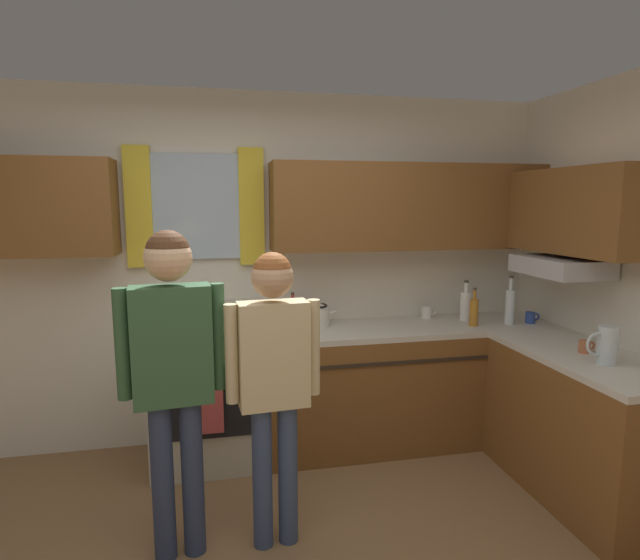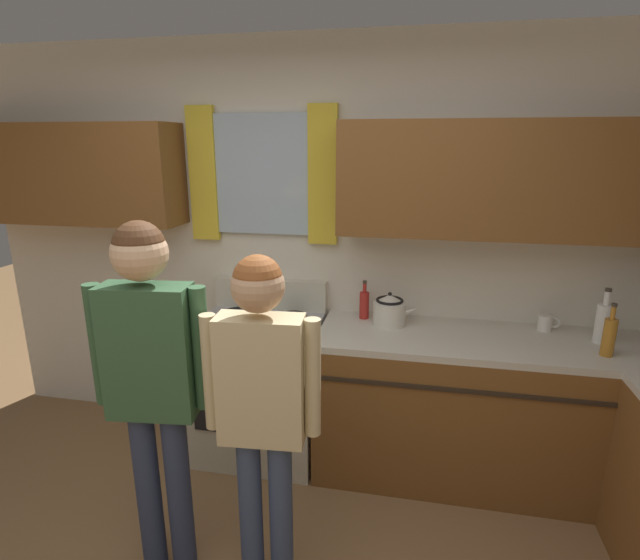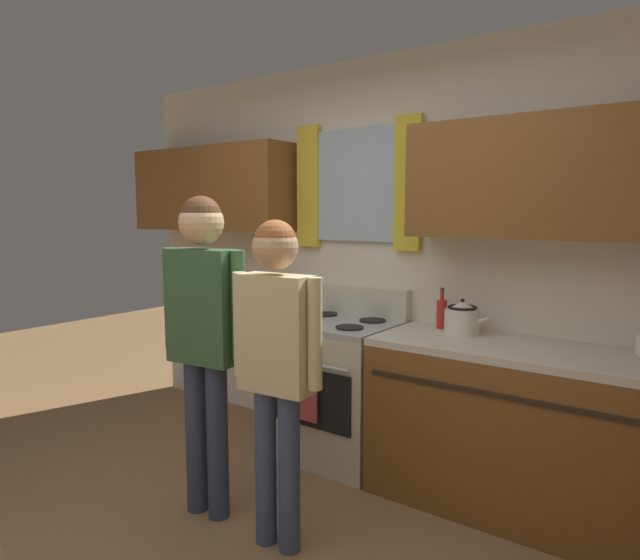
% 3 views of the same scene
% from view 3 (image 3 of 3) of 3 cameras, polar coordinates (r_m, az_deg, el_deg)
% --- Properties ---
extents(back_wall_unit, '(4.60, 0.42, 2.60)m').
position_cam_3_polar(back_wall_unit, '(3.64, 8.23, 5.03)').
color(back_wall_unit, silver).
rests_on(back_wall_unit, ground).
extents(kitchen_counter_run, '(2.18, 1.87, 0.90)m').
position_cam_3_polar(kitchen_counter_run, '(2.85, 29.57, -17.81)').
color(kitchen_counter_run, brown).
rests_on(kitchen_counter_run, ground).
extents(stove_oven, '(0.76, 0.67, 1.10)m').
position_cam_3_polar(stove_oven, '(3.73, 1.69, -10.73)').
color(stove_oven, beige).
rests_on(stove_oven, ground).
extents(bottle_sauce_red, '(0.06, 0.06, 0.25)m').
position_cam_3_polar(bottle_sauce_red, '(3.47, 12.24, -3.29)').
color(bottle_sauce_red, red).
rests_on(bottle_sauce_red, kitchen_counter_run).
extents(stovetop_kettle, '(0.27, 0.20, 0.21)m').
position_cam_3_polar(stovetop_kettle, '(3.33, 14.24, -3.72)').
color(stovetop_kettle, silver).
rests_on(stovetop_kettle, kitchen_counter_run).
extents(adult_left, '(0.52, 0.23, 1.68)m').
position_cam_3_polar(adult_left, '(2.95, -11.72, -3.82)').
color(adult_left, '#2D3856').
rests_on(adult_left, ground).
extents(adult_in_plaid, '(0.49, 0.21, 1.57)m').
position_cam_3_polar(adult_in_plaid, '(2.62, -4.47, -6.67)').
color(adult_in_plaid, '#38476B').
rests_on(adult_in_plaid, ground).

